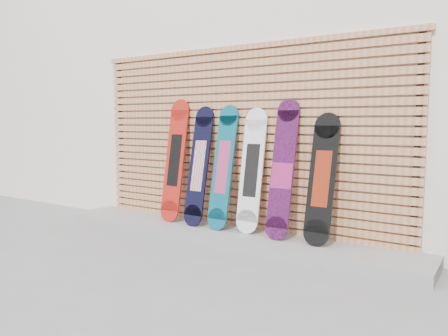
# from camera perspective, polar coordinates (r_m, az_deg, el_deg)

# --- Properties ---
(ground) EXTENTS (80.00, 80.00, 0.00)m
(ground) POSITION_cam_1_polar(r_m,az_deg,el_deg) (4.61, -3.07, -11.53)
(ground) COLOR gray
(ground) RESTS_ON ground
(building) EXTENTS (12.00, 5.00, 3.60)m
(building) POSITION_cam_1_polar(r_m,az_deg,el_deg) (7.36, 16.76, 8.95)
(building) COLOR white
(building) RESTS_ON ground
(concrete_step) EXTENTS (4.60, 0.70, 0.12)m
(concrete_step) POSITION_cam_1_polar(r_m,az_deg,el_deg) (5.22, 0.06, -8.76)
(concrete_step) COLOR gray
(concrete_step) RESTS_ON ground
(slat_wall) EXTENTS (4.26, 0.08, 2.29)m
(slat_wall) POSITION_cam_1_polar(r_m,az_deg,el_deg) (5.29, 1.79, 4.03)
(slat_wall) COLOR tan
(slat_wall) RESTS_ON ground
(snowboard_0) EXTENTS (0.28, 0.31, 1.57)m
(snowboard_0) POSITION_cam_1_polar(r_m,az_deg,el_deg) (5.65, -6.42, 1.02)
(snowboard_0) COLOR red
(snowboard_0) RESTS_ON concrete_step
(snowboard_1) EXTENTS (0.27, 0.34, 1.47)m
(snowboard_1) POSITION_cam_1_polar(r_m,az_deg,el_deg) (5.40, -3.30, 0.29)
(snowboard_1) COLOR black
(snowboard_1) RESTS_ON concrete_step
(snowboard_2) EXTENTS (0.26, 0.34, 1.48)m
(snowboard_2) POSITION_cam_1_polar(r_m,az_deg,el_deg) (5.20, -0.13, 0.12)
(snowboard_2) COLOR #0B5870
(snowboard_2) RESTS_ON concrete_step
(snowboard_3) EXTENTS (0.28, 0.28, 1.44)m
(snowboard_3) POSITION_cam_1_polar(r_m,az_deg,el_deg) (5.03, 3.65, -0.31)
(snowboard_3) COLOR white
(snowboard_3) RESTS_ON concrete_step
(snowboard_4) EXTENTS (0.26, 0.34, 1.53)m
(snowboard_4) POSITION_cam_1_polar(r_m,az_deg,el_deg) (4.81, 7.65, -0.22)
(snowboard_4) COLOR black
(snowboard_4) RESTS_ON concrete_step
(snowboard_5) EXTENTS (0.28, 0.34, 1.38)m
(snowboard_5) POSITION_cam_1_polar(r_m,az_deg,el_deg) (4.65, 12.68, -1.37)
(snowboard_5) COLOR black
(snowboard_5) RESTS_ON concrete_step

